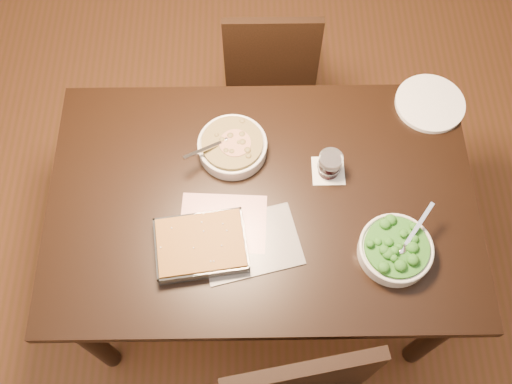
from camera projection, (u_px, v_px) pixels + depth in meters
The scene contains 11 objects.
ground at pixel (261, 271), 2.53m from camera, with size 4.00×4.00×0.00m, color #472B14.
table at pixel (262, 210), 1.94m from camera, with size 1.40×0.90×0.75m.
magazine_a at pixel (223, 223), 1.82m from camera, with size 0.27×0.20×0.01m, color #B63437.
magazine_b at pixel (250, 243), 1.79m from camera, with size 0.30×0.22×0.01m, color #25242B.
coaster at pixel (328, 171), 1.90m from camera, with size 0.11×0.11×0.00m, color white.
stew_bowl at pixel (232, 146), 1.91m from camera, with size 0.24×0.23×0.09m.
broccoli_bowl at pixel (395, 249), 1.75m from camera, with size 0.23×0.24×0.09m.
baking_dish at pixel (201, 245), 1.76m from camera, with size 0.30×0.24×0.05m.
wine_tumbler at pixel (330, 164), 1.86m from camera, with size 0.08×0.08×0.09m.
dinner_plate at pixel (430, 103), 2.01m from camera, with size 0.24×0.24×0.02m, color white.
chair_far at pixel (270, 62), 2.47m from camera, with size 0.38×0.38×0.82m.
Camera 1 is at (-0.03, -0.80, 2.43)m, focal length 40.00 mm.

